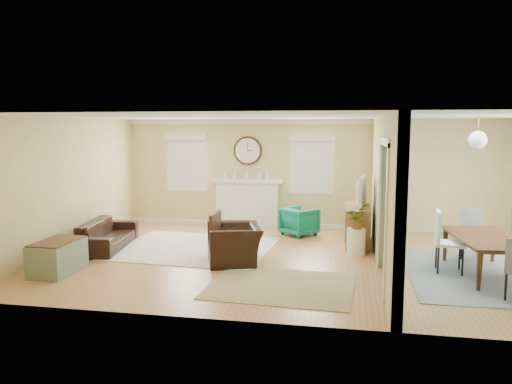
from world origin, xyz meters
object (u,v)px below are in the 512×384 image
(eames_chair, at_px, (234,244))
(green_chair, at_px, (299,221))
(sofa, at_px, (107,234))
(credenza, at_px, (358,225))
(dining_table, at_px, (489,256))

(eames_chair, height_order, green_chair, eames_chair)
(eames_chair, bearing_deg, sofa, -120.61)
(sofa, relative_size, credenza, 1.34)
(sofa, height_order, dining_table, dining_table)
(sofa, bearing_deg, green_chair, -70.94)
(green_chair, distance_m, dining_table, 4.18)
(sofa, height_order, green_chair, green_chair)
(eames_chair, xyz_separation_m, credenza, (2.18, 1.86, 0.06))
(sofa, distance_m, credenza, 5.11)
(green_chair, height_order, credenza, credenza)
(eames_chair, distance_m, dining_table, 4.27)
(dining_table, bearing_deg, sofa, 78.76)
(credenza, distance_m, dining_table, 2.80)
(credenza, xyz_separation_m, dining_table, (2.08, -1.87, -0.08))
(green_chair, relative_size, credenza, 0.49)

